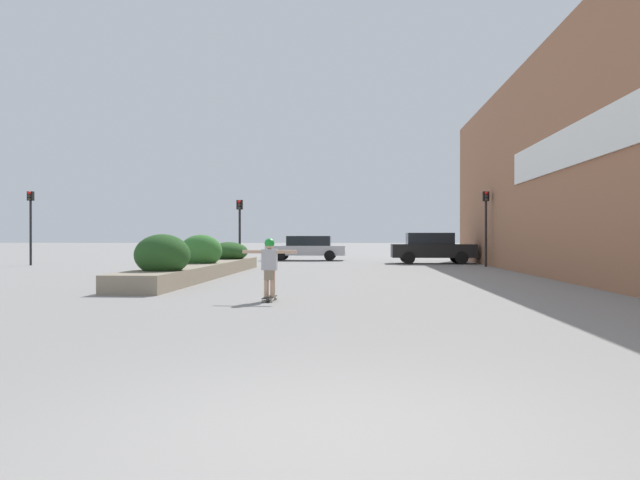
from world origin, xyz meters
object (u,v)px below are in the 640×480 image
skateboard (270,298)px  car_leftmost (432,248)px  traffic_light_far_left (30,215)px  car_center_left (307,248)px  skateboarder (270,261)px  traffic_light_left (240,221)px  traffic_light_right (486,215)px

skateboard → car_leftmost: car_leftmost is taller
car_leftmost → traffic_light_far_left: traffic_light_far_left is taller
car_leftmost → car_center_left: bearing=-118.6°
skateboarder → traffic_light_left: 15.34m
skateboard → traffic_light_right: 17.11m
car_leftmost → traffic_light_right: 4.14m
car_center_left → traffic_light_right: (9.03, -7.00, 1.63)m
traffic_light_right → skateboarder: bearing=-117.6°
skateboarder → traffic_light_right: (7.86, 15.02, 1.55)m
car_center_left → skateboarder: bearing=-176.9°
skateboard → skateboarder: size_ratio=0.56×
car_leftmost → skateboard: bearing=-17.6°
car_center_left → traffic_light_far_left: size_ratio=1.29×
traffic_light_left → traffic_light_right: traffic_light_right is taller
car_leftmost → traffic_light_right: traffic_light_right is taller
car_leftmost → car_center_left: (-6.95, 3.79, -0.07)m
traffic_light_left → traffic_light_right: (11.61, 0.21, 0.22)m
skateboarder → traffic_light_right: 17.03m
car_center_left → traffic_light_right: traffic_light_right is taller
car_leftmost → skateboarder: bearing=-17.6°
skateboarder → traffic_light_far_left: traffic_light_far_left is taller
skateboarder → car_leftmost: 19.13m
skateboard → car_center_left: (-1.17, 22.03, 0.70)m
traffic_light_right → traffic_light_far_left: (-22.06, -0.07, 0.07)m
skateboard → traffic_light_right: (7.86, 15.02, 2.33)m
car_leftmost → car_center_left: car_leftmost is taller
skateboarder → car_center_left: size_ratio=0.27×
traffic_light_right → car_leftmost: bearing=123.0°
car_center_left → traffic_light_left: size_ratio=1.49×
car_center_left → traffic_light_left: 7.79m
traffic_light_right → traffic_light_far_left: size_ratio=0.97×
skateboarder → car_center_left: car_center_left is taller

